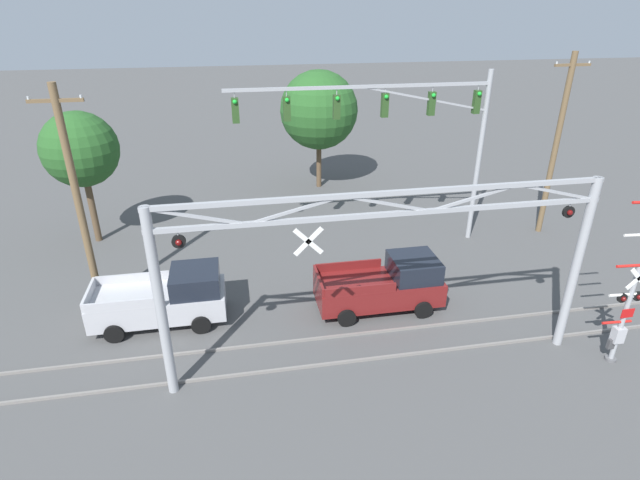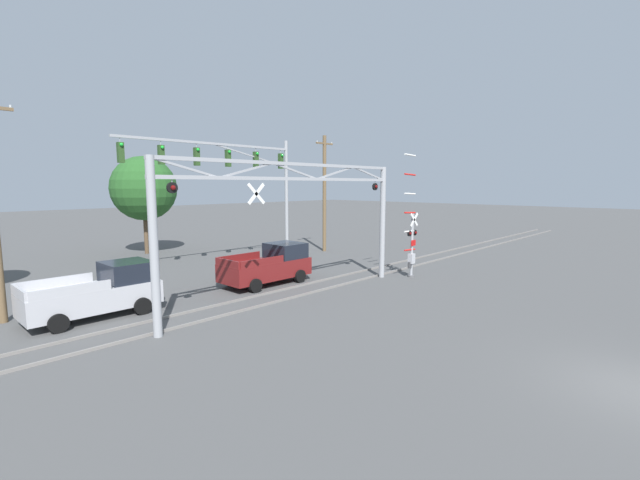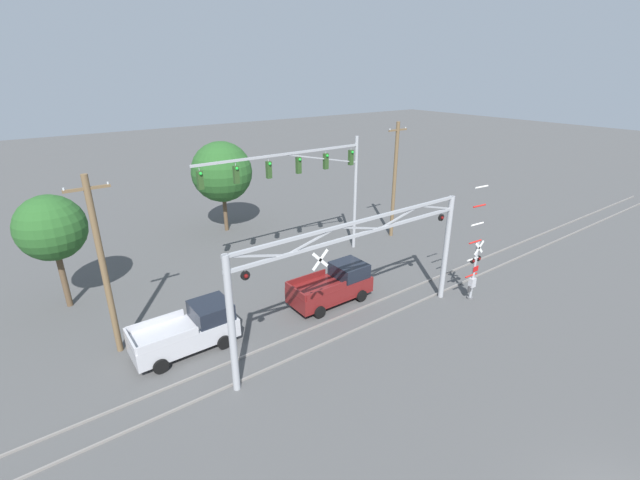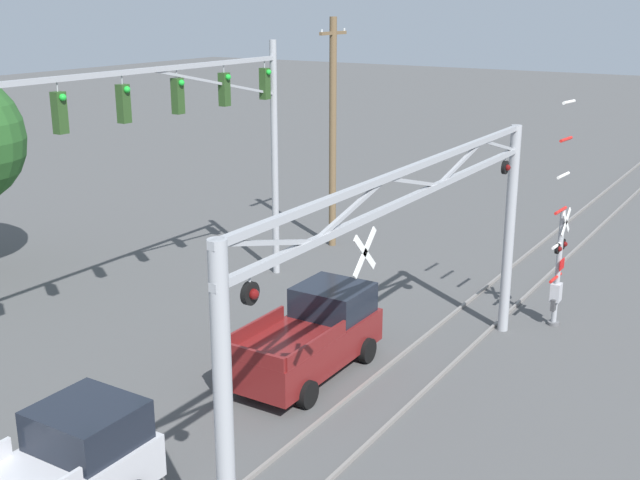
% 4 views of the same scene
% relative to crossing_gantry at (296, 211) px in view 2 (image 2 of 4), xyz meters
% --- Properties ---
extents(rail_track_near, '(80.00, 0.08, 0.10)m').
position_rel_crossing_gantry_xyz_m(rail_track_near, '(0.01, 0.28, -4.00)').
color(rail_track_near, gray).
rests_on(rail_track_near, ground_plane).
extents(rail_track_far, '(80.00, 0.08, 0.10)m').
position_rel_crossing_gantry_xyz_m(rail_track_far, '(0.01, 1.72, -4.00)').
color(rail_track_far, gray).
rests_on(rail_track_far, ground_plane).
extents(crossing_gantry, '(13.49, 0.31, 6.16)m').
position_rel_crossing_gantry_xyz_m(crossing_gantry, '(0.00, 0.00, 0.00)').
color(crossing_gantry, '#9EA0A5').
rests_on(crossing_gantry, ground_plane).
extents(crossing_signal_mast, '(1.39, 0.35, 6.85)m').
position_rel_crossing_gantry_xyz_m(crossing_signal_mast, '(7.75, -1.18, -1.96)').
color(crossing_signal_mast, '#9EA0A5').
rests_on(crossing_signal_mast, ground_plane).
extents(traffic_signal_span, '(11.96, 0.39, 8.24)m').
position_rel_crossing_gantry_xyz_m(traffic_signal_span, '(3.79, 8.82, 1.92)').
color(traffic_signal_span, '#9EA0A5').
rests_on(traffic_signal_span, ground_plane).
extents(pickup_truck_lead, '(4.83, 2.27, 2.05)m').
position_rel_crossing_gantry_xyz_m(pickup_truck_lead, '(1.26, 3.41, -3.08)').
color(pickup_truck_lead, maroon).
rests_on(pickup_truck_lead, ground_plane).
extents(pickup_truck_following, '(4.85, 2.27, 2.05)m').
position_rel_crossing_gantry_xyz_m(pickup_truck_following, '(-7.04, 3.93, -3.08)').
color(pickup_truck_following, '#B7B7BC').
rests_on(pickup_truck_following, ground_plane).
extents(utility_pole_right, '(1.80, 0.28, 8.92)m').
position_rel_crossing_gantry_xyz_m(utility_pole_right, '(11.42, 8.87, 0.55)').
color(utility_pole_right, brown).
rests_on(utility_pole_right, ground_plane).
extents(background_tree_beyond_span, '(4.78, 4.78, 7.31)m').
position_rel_crossing_gantry_xyz_m(background_tree_beyond_span, '(1.26, 17.88, 0.86)').
color(background_tree_beyond_span, brown).
rests_on(background_tree_beyond_span, ground_plane).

